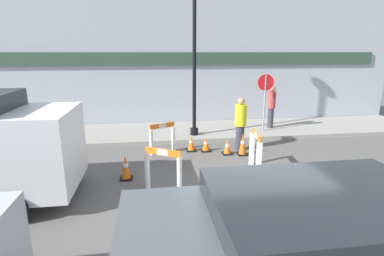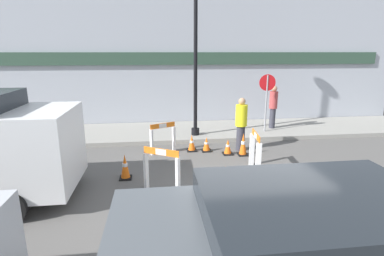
{
  "view_description": "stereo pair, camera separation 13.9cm",
  "coord_description": "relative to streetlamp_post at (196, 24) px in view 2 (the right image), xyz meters",
  "views": [
    {
      "loc": [
        -1.8,
        -5.23,
        3.08
      ],
      "look_at": [
        -0.66,
        2.81,
        1.0
      ],
      "focal_mm": 28.0,
      "sensor_mm": 36.0,
      "label": 1
    },
    {
      "loc": [
        -1.67,
        -5.24,
        3.08
      ],
      "look_at": [
        -0.66,
        2.81,
        1.0
      ],
      "focal_mm": 28.0,
      "sensor_mm": 36.0,
      "label": 2
    }
  ],
  "objects": [
    {
      "name": "ground_plane",
      "position": [
        0.25,
        -5.12,
        -3.98
      ],
      "size": [
        60.0,
        60.0,
        0.0
      ],
      "primitive_type": "plane",
      "color": "#565451"
    },
    {
      "name": "sidewalk_slab",
      "position": [
        0.25,
        0.79,
        -3.9
      ],
      "size": [
        18.0,
        2.82,
        0.15
      ],
      "color": "gray",
      "rests_on": "ground_plane"
    },
    {
      "name": "storefront_facade",
      "position": [
        0.25,
        2.27,
        -1.22
      ],
      "size": [
        18.0,
        0.22,
        5.5
      ],
      "color": "#A3A8B2",
      "rests_on": "ground_plane"
    },
    {
      "name": "streetlamp_post",
      "position": [
        0.0,
        0.0,
        0.0
      ],
      "size": [
        0.44,
        0.44,
        6.03
      ],
      "color": "black",
      "rests_on": "sidewalk_slab"
    },
    {
      "name": "stop_sign",
      "position": [
        2.67,
        0.17,
        -2.4
      ],
      "size": [
        0.6,
        0.07,
        2.13
      ],
      "rotation": [
        0.0,
        0.0,
        3.05
      ],
      "color": "gray",
      "rests_on": "sidewalk_slab"
    },
    {
      "name": "barricade_0",
      "position": [
        -1.32,
        -4.13,
        -3.42
      ],
      "size": [
        0.81,
        0.55,
        1.03
      ],
      "rotation": [
        0.0,
        0.0,
        5.75
      ],
      "color": "white",
      "rests_on": "ground_plane"
    },
    {
      "name": "barricade_1",
      "position": [
        1.14,
        -3.2,
        -3.4
      ],
      "size": [
        0.25,
        0.92,
        1.06
      ],
      "rotation": [
        0.0,
        0.0,
        7.72
      ],
      "color": "white",
      "rests_on": "ground_plane"
    },
    {
      "name": "barricade_2",
      "position": [
        -1.21,
        -1.42,
        -3.46
      ],
      "size": [
        0.81,
        0.47,
        0.95
      ],
      "rotation": [
        0.0,
        0.0,
        9.86
      ],
      "color": "white",
      "rests_on": "ground_plane"
    },
    {
      "name": "traffic_cone_0",
      "position": [
        -0.3,
        -1.36,
        -3.72
      ],
      "size": [
        0.3,
        0.3,
        0.53
      ],
      "color": "black",
      "rests_on": "ground_plane"
    },
    {
      "name": "traffic_cone_1",
      "position": [
        0.11,
        -4.23,
        -3.69
      ],
      "size": [
        0.3,
        0.3,
        0.6
      ],
      "color": "black",
      "rests_on": "ground_plane"
    },
    {
      "name": "traffic_cone_2",
      "position": [
        1.2,
        -1.94,
        -3.64
      ],
      "size": [
        0.3,
        0.3,
        0.69
      ],
      "color": "black",
      "rests_on": "ground_plane"
    },
    {
      "name": "traffic_cone_3",
      "position": [
        -2.2,
        -3.29,
        -3.67
      ],
      "size": [
        0.3,
        0.3,
        0.64
      ],
      "color": "black",
      "rests_on": "ground_plane"
    },
    {
      "name": "traffic_cone_4",
      "position": [
        0.16,
        -1.44,
        -3.76
      ],
      "size": [
        0.3,
        0.3,
        0.46
      ],
      "color": "black",
      "rests_on": "ground_plane"
    },
    {
      "name": "traffic_cone_5",
      "position": [
        0.76,
        -1.82,
        -3.75
      ],
      "size": [
        0.3,
        0.3,
        0.48
      ],
      "color": "black",
      "rests_on": "ground_plane"
    },
    {
      "name": "person_worker",
      "position": [
        1.26,
        -1.46,
        -3.07
      ],
      "size": [
        0.51,
        0.51,
        1.69
      ],
      "rotation": [
        0.0,
        0.0,
        -2.46
      ],
      "color": "#33333D",
      "rests_on": "ground_plane"
    },
    {
      "name": "person_pedestrian",
      "position": [
        3.13,
        0.61,
        -2.92
      ],
      "size": [
        0.43,
        0.43,
        1.67
      ],
      "rotation": [
        0.0,
        0.0,
        2.59
      ],
      "color": "#33333D",
      "rests_on": "sidewalk_slab"
    }
  ]
}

